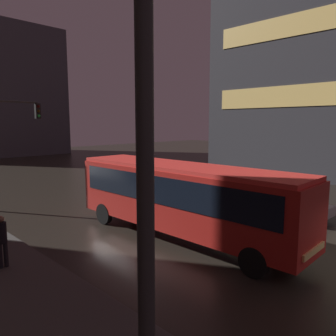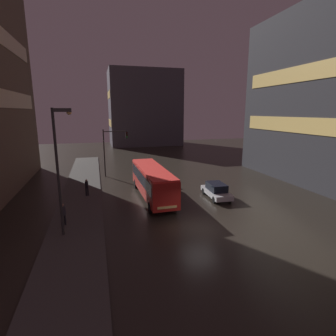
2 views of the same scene
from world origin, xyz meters
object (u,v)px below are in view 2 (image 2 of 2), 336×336
(traffic_light_main, at_px, (112,145))
(pedestrian_mid, at_px, (63,212))
(bus_near, at_px, (152,180))
(pedestrian_near, at_px, (87,186))
(car_taxi, at_px, (216,190))
(street_lamp_sidewalk, at_px, (60,155))

(traffic_light_main, bearing_deg, pedestrian_mid, -107.21)
(bus_near, distance_m, pedestrian_near, 6.81)
(car_taxi, height_order, pedestrian_near, pedestrian_near)
(pedestrian_mid, bearing_deg, street_lamp_sidewalk, 51.34)
(bus_near, relative_size, pedestrian_mid, 6.47)
(car_taxi, bearing_deg, bus_near, -12.20)
(pedestrian_near, bearing_deg, bus_near, 65.10)
(bus_near, relative_size, car_taxi, 2.47)
(car_taxi, height_order, pedestrian_mid, pedestrian_mid)
(bus_near, xyz_separation_m, car_taxi, (6.29, -1.69, -1.16))
(pedestrian_near, relative_size, pedestrian_mid, 1.03)
(pedestrian_near, relative_size, street_lamp_sidewalk, 0.20)
(pedestrian_near, bearing_deg, traffic_light_main, 151.81)
(car_taxi, relative_size, pedestrian_near, 2.54)
(car_taxi, xyz_separation_m, pedestrian_mid, (-14.28, -3.20, 0.39))
(pedestrian_near, relative_size, traffic_light_main, 0.27)
(car_taxi, height_order, street_lamp_sidewalk, street_lamp_sidewalk)
(bus_near, height_order, car_taxi, bus_near)
(car_taxi, relative_size, pedestrian_mid, 2.61)
(bus_near, bearing_deg, traffic_light_main, -73.94)
(bus_near, height_order, street_lamp_sidewalk, street_lamp_sidewalk)
(street_lamp_sidewalk, bearing_deg, car_taxi, 19.49)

